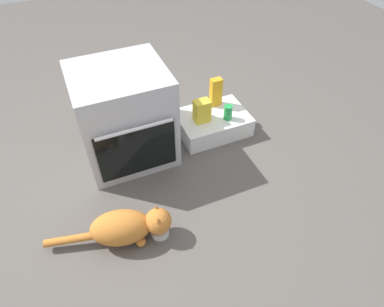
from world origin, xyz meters
TOP-DOWN VIEW (x-y plane):
  - ground at (0.00, 0.00)m, footprint 8.00×8.00m
  - oven at (0.03, 0.38)m, footprint 0.62×0.62m
  - pantry_cabinet at (0.72, 0.36)m, footprint 0.56×0.40m
  - food_bowl at (-0.01, -0.40)m, footprint 0.11×0.11m
  - cat at (-0.19, -0.36)m, footprint 0.74×0.30m
  - soda_can at (0.81, 0.28)m, footprint 0.07×0.07m
  - snack_bag at (0.61, 0.34)m, footprint 0.12×0.09m
  - juice_carton at (0.80, 0.48)m, footprint 0.09×0.06m

SIDE VIEW (x-z plane):
  - ground at x=0.00m, z-range 0.00..0.00m
  - food_bowl at x=-0.01m, z-range -0.01..0.06m
  - pantry_cabinet at x=0.72m, z-range 0.00..0.16m
  - cat at x=-0.19m, z-range 0.01..0.24m
  - soda_can at x=0.81m, z-range 0.16..0.28m
  - snack_bag at x=0.61m, z-range 0.16..0.34m
  - juice_carton at x=0.80m, z-range 0.16..0.40m
  - oven at x=0.03m, z-range 0.00..0.70m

